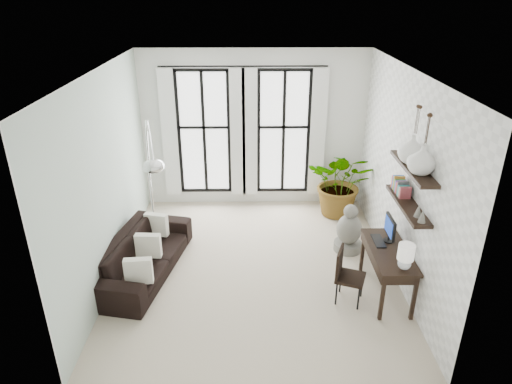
{
  "coord_description": "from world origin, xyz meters",
  "views": [
    {
      "loc": [
        -0.06,
        -6.37,
        4.3
      ],
      "look_at": [
        0.02,
        0.3,
        1.24
      ],
      "focal_mm": 32.0,
      "sensor_mm": 36.0,
      "label": 1
    }
  ],
  "objects_px": {
    "desk": "(390,255)",
    "arc_lamp": "(149,150)",
    "buddha": "(349,231)",
    "sofa": "(143,255)",
    "plant": "(341,183)",
    "desk_chair": "(346,272)"
  },
  "relations": [
    {
      "from": "sofa",
      "to": "arc_lamp",
      "type": "distance_m",
      "value": 1.68
    },
    {
      "from": "desk_chair",
      "to": "buddha",
      "type": "distance_m",
      "value": 1.43
    },
    {
      "from": "plant",
      "to": "desk",
      "type": "relative_size",
      "value": 1.08
    },
    {
      "from": "desk_chair",
      "to": "arc_lamp",
      "type": "distance_m",
      "value": 3.61
    },
    {
      "from": "desk",
      "to": "desk_chair",
      "type": "relative_size",
      "value": 1.53
    },
    {
      "from": "desk",
      "to": "plant",
      "type": "bearing_deg",
      "value": 94.56
    },
    {
      "from": "desk",
      "to": "buddha",
      "type": "distance_m",
      "value": 1.38
    },
    {
      "from": "desk_chair",
      "to": "arc_lamp",
      "type": "xyz_separation_m",
      "value": [
        -3.0,
        1.46,
        1.36
      ]
    },
    {
      "from": "buddha",
      "to": "sofa",
      "type": "bearing_deg",
      "value": -169.32
    },
    {
      "from": "sofa",
      "to": "plant",
      "type": "relative_size",
      "value": 1.64
    },
    {
      "from": "plant",
      "to": "desk_chair",
      "type": "bearing_deg",
      "value": -98.8
    },
    {
      "from": "desk_chair",
      "to": "arc_lamp",
      "type": "bearing_deg",
      "value": 175.0
    },
    {
      "from": "plant",
      "to": "desk",
      "type": "bearing_deg",
      "value": -85.44
    },
    {
      "from": "buddha",
      "to": "desk",
      "type": "bearing_deg",
      "value": -76.78
    },
    {
      "from": "plant",
      "to": "desk",
      "type": "distance_m",
      "value": 2.68
    },
    {
      "from": "desk_chair",
      "to": "buddha",
      "type": "xyz_separation_m",
      "value": [
        0.33,
        1.39,
        -0.11
      ]
    },
    {
      "from": "desk",
      "to": "arc_lamp",
      "type": "relative_size",
      "value": 0.54
    },
    {
      "from": "sofa",
      "to": "arc_lamp",
      "type": "relative_size",
      "value": 0.96
    },
    {
      "from": "desk",
      "to": "arc_lamp",
      "type": "height_order",
      "value": "arc_lamp"
    },
    {
      "from": "sofa",
      "to": "buddha",
      "type": "height_order",
      "value": "buddha"
    },
    {
      "from": "desk",
      "to": "buddha",
      "type": "xyz_separation_m",
      "value": [
        -0.31,
        1.3,
        -0.35
      ]
    },
    {
      "from": "buddha",
      "to": "plant",
      "type": "bearing_deg",
      "value": 86.09
    }
  ]
}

